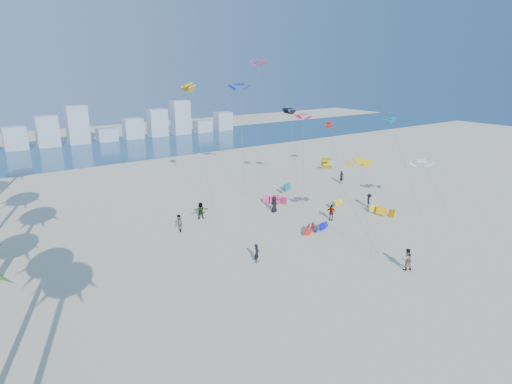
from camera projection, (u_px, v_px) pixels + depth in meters
ground at (352, 313)px, 29.99m from camera, size 220.00×220.00×0.00m
ocean at (85, 152)px, 86.46m from camera, size 220.00×220.00×0.00m
kitesurfer_near at (257, 253)px, 37.60m from camera, size 0.74×0.70×1.70m
kitesurfer_mid at (407, 259)px, 36.11m from camera, size 1.17×1.08×1.93m
kitesurfers_far at (272, 206)px, 49.83m from camera, size 28.87×11.35×1.93m
grounded_kites at (318, 206)px, 51.31m from camera, size 12.62×17.04×1.01m
flying_kites at (303, 114)px, 52.50m from camera, size 27.37×30.94×17.93m
distant_skyline at (65, 131)px, 92.77m from camera, size 85.00×3.00×8.40m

